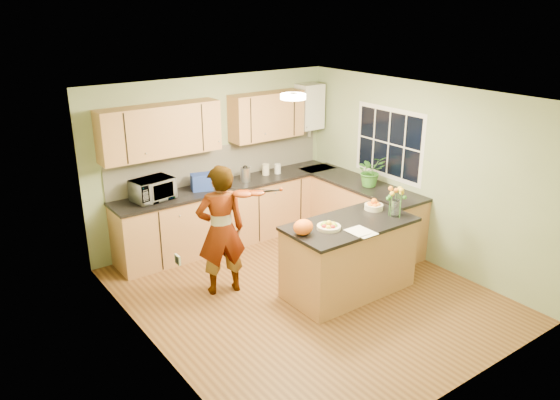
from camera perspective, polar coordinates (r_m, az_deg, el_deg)
floor at (r=7.03m, az=2.71°, el=-9.79°), size 4.50×4.50×0.00m
ceiling at (r=6.18m, az=3.10°, el=10.75°), size 4.00×4.50×0.02m
wall_back at (r=8.29m, az=-6.90°, el=4.17°), size 4.00×0.02×2.50m
wall_front at (r=5.10m, az=19.02°, el=-7.27°), size 4.00×0.02×2.50m
wall_left at (r=5.56m, az=-13.46°, el=-4.37°), size 0.02×4.50×2.50m
wall_right at (r=7.85m, az=14.37°, el=2.78°), size 0.02×4.50×2.50m
back_counter at (r=8.33m, az=-5.07°, el=-1.32°), size 3.64×0.62×0.94m
right_counter at (r=8.43m, az=8.21°, el=-1.19°), size 0.62×2.24×0.94m
splashback at (r=8.34m, az=-6.24°, el=3.93°), size 3.60×0.02×0.52m
upper_cabinets at (r=7.92m, az=-7.59°, el=7.87°), size 3.20×0.34×0.70m
boiler at (r=8.94m, az=3.10°, el=9.71°), size 0.40×0.30×0.86m
window_right at (r=8.15m, az=11.30°, el=5.83°), size 0.01×1.30×1.05m
light_switch at (r=5.04m, az=-10.65°, el=-6.15°), size 0.02×0.09×0.09m
ceiling_lamp at (r=6.42m, az=1.38°, el=10.77°), size 0.30×0.30×0.07m
peninsula_island at (r=6.95m, az=7.19°, el=-5.92°), size 1.65×0.84×0.94m
fruit_dish at (r=6.52m, az=5.12°, el=-2.69°), size 0.29×0.29×0.10m
orange_bowl at (r=7.19m, az=9.78°, el=-0.53°), size 0.24×0.24×0.14m
flower_vase at (r=6.94m, az=12.12°, el=0.70°), size 0.25×0.25×0.46m
orange_bag at (r=6.33m, az=2.44°, el=-2.85°), size 0.28×0.25×0.19m
papers at (r=6.49m, az=8.52°, el=-3.29°), size 0.24×0.33×0.01m
violinist at (r=6.77m, az=-6.19°, el=-3.18°), size 0.70×0.55×1.68m
violin at (r=6.51m, az=-3.86°, el=0.67°), size 0.66×0.57×0.16m
microwave at (r=7.61m, az=-13.17°, el=1.07°), size 0.60×0.45×0.30m
blue_box at (r=7.92m, az=-8.19°, el=1.88°), size 0.34×0.29×0.23m
kettle at (r=8.23m, az=-3.66°, el=2.76°), size 0.15×0.15×0.29m
jar_cream at (r=8.53m, az=-1.50°, el=3.21°), size 0.12×0.12×0.17m
jar_white at (r=8.60m, az=-0.26°, el=3.29°), size 0.12×0.12×0.16m
potted_plant at (r=8.07m, az=9.45°, el=3.02°), size 0.49×0.45×0.46m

